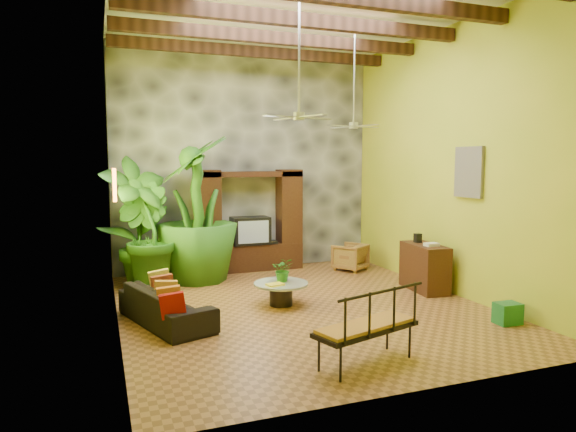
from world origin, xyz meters
name	(u,v)px	position (x,y,z in m)	size (l,w,h in m)	color
ground	(301,306)	(0.00, 0.00, 0.00)	(7.00, 7.00, 0.00)	brown
ceiling	(302,6)	(0.00, 0.00, 5.00)	(6.00, 7.00, 0.02)	silver
back_wall	(245,161)	(0.00, 3.50, 2.50)	(6.00, 0.02, 5.00)	#A2B428
left_wall	(113,161)	(-3.00, 0.00, 2.50)	(0.02, 7.00, 5.00)	#A2B428
right_wall	(449,161)	(3.00, 0.00, 2.50)	(0.02, 7.00, 5.00)	#A2B428
stone_accent_wall	(246,161)	(0.00, 3.44, 2.50)	(5.98, 0.10, 4.98)	#393B41
ceiling_beams	(302,20)	(0.00, 0.00, 4.78)	(5.95, 5.36, 0.22)	#3A1F12
entertainment_center	(250,228)	(0.00, 3.14, 0.97)	(2.40, 0.55, 2.30)	black
ceiling_fan_front	(299,103)	(-0.20, -0.40, 3.40)	(1.28, 1.28, 1.86)	#B3B4B8
ceiling_fan_back	(354,115)	(1.60, 1.20, 3.40)	(1.28, 1.28, 1.86)	#B3B4B8
wall_art_mask	(114,185)	(-2.96, 1.00, 2.10)	(0.06, 0.32, 0.55)	gold
wall_art_painting	(469,172)	(2.96, -0.60, 2.30)	(0.06, 0.70, 0.90)	#2A549B
sofa	(166,305)	(-2.30, -0.16, 0.29)	(1.96, 0.77, 0.57)	black
wicker_armchair	(350,257)	(2.15, 2.33, 0.31)	(0.66, 0.68, 0.62)	olive
tall_plant_a	(137,221)	(-2.52, 2.51, 1.31)	(1.38, 0.93, 2.61)	#275E18
tall_plant_b	(146,235)	(-2.38, 2.21, 1.05)	(1.16, 0.93, 2.10)	#245D18
tall_plant_c	(196,210)	(-1.33, 2.51, 1.50)	(1.68, 1.68, 3.00)	#2A641A
coffee_table	(281,291)	(-0.30, 0.17, 0.26)	(0.95, 0.95, 0.40)	black
centerpiece_plant	(283,269)	(-0.23, 0.26, 0.61)	(0.38, 0.33, 0.42)	#26661B
yellow_tray	(275,284)	(-0.46, 0.02, 0.41)	(0.28, 0.20, 0.03)	yellow
iron_bench	(369,323)	(-0.20, -2.73, 0.54)	(1.48, 0.91, 0.57)	black
side_console	(424,267)	(2.65, 0.19, 0.45)	(0.50, 1.12, 0.90)	#3B2512
green_bin	(508,313)	(2.63, -2.00, 0.16)	(0.37, 0.28, 0.33)	#1A6525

